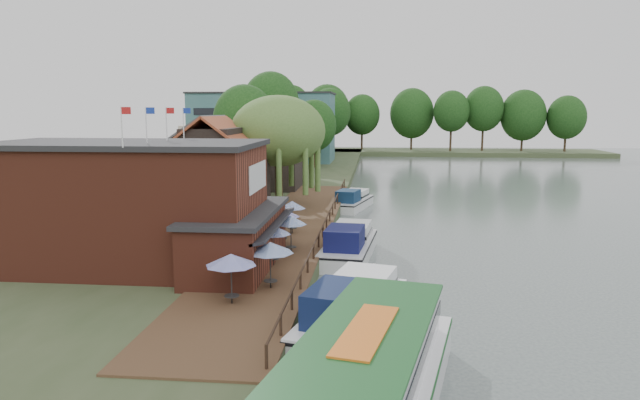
{
  "coord_description": "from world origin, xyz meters",
  "views": [
    {
      "loc": [
        -1.6,
        -32.42,
        9.98
      ],
      "look_at": [
        -6.0,
        12.0,
        3.0
      ],
      "focal_mm": 32.0,
      "sensor_mm": 36.0,
      "label": 1
    }
  ],
  "objects_px": {
    "umbrella_3": "(291,234)",
    "swan": "(321,364)",
    "willow": "(279,153)",
    "cruiser_0": "(353,303)",
    "umbrella_0": "(231,279)",
    "umbrella_4": "(282,226)",
    "umbrella_5": "(292,217)",
    "cottage_a": "(215,168)",
    "pub": "(160,204)",
    "umbrella_2": "(273,245)",
    "hotel_block": "(264,127)",
    "cottage_b": "(214,158)",
    "umbrella_1": "(270,265)",
    "cruiser_1": "(349,240)",
    "cottage_c": "(269,152)",
    "cruiser_2": "(353,198)",
    "tour_boat": "(360,390)"
  },
  "relations": [
    {
      "from": "umbrella_3",
      "to": "swan",
      "type": "height_order",
      "value": "umbrella_3"
    },
    {
      "from": "willow",
      "to": "cruiser_0",
      "type": "bearing_deg",
      "value": -73.27
    },
    {
      "from": "umbrella_0",
      "to": "umbrella_4",
      "type": "xyz_separation_m",
      "value": [
        0.32,
        12.37,
        0.0
      ]
    },
    {
      "from": "umbrella_5",
      "to": "cruiser_0",
      "type": "relative_size",
      "value": 0.22
    },
    {
      "from": "umbrella_3",
      "to": "cottage_a",
      "type": "bearing_deg",
      "value": 124.96
    },
    {
      "from": "umbrella_0",
      "to": "umbrella_5",
      "type": "distance_m",
      "value": 15.71
    },
    {
      "from": "pub",
      "to": "umbrella_2",
      "type": "relative_size",
      "value": 8.42
    },
    {
      "from": "pub",
      "to": "hotel_block",
      "type": "bearing_deg",
      "value": 96.43
    },
    {
      "from": "pub",
      "to": "cottage_a",
      "type": "distance_m",
      "value": 15.05
    },
    {
      "from": "umbrella_5",
      "to": "cottage_b",
      "type": "bearing_deg",
      "value": 123.26
    },
    {
      "from": "umbrella_5",
      "to": "swan",
      "type": "distance_m",
      "value": 20.33
    },
    {
      "from": "umbrella_0",
      "to": "swan",
      "type": "distance_m",
      "value": 6.51
    },
    {
      "from": "pub",
      "to": "swan",
      "type": "bearing_deg",
      "value": -45.42
    },
    {
      "from": "hotel_block",
      "to": "umbrella_1",
      "type": "xyz_separation_m",
      "value": [
        15.16,
        -74.91,
        -4.86
      ]
    },
    {
      "from": "umbrella_1",
      "to": "cruiser_1",
      "type": "xyz_separation_m",
      "value": [
        3.47,
        10.62,
        -1.03
      ]
    },
    {
      "from": "cottage_c",
      "to": "umbrella_4",
      "type": "bearing_deg",
      "value": -77.71
    },
    {
      "from": "umbrella_4",
      "to": "cottage_b",
      "type": "bearing_deg",
      "value": 117.95
    },
    {
      "from": "hotel_block",
      "to": "umbrella_1",
      "type": "distance_m",
      "value": 76.58
    },
    {
      "from": "cruiser_1",
      "to": "cruiser_2",
      "type": "relative_size",
      "value": 1.14
    },
    {
      "from": "umbrella_5",
      "to": "cruiser_1",
      "type": "xyz_separation_m",
      "value": [
        4.31,
        -2.56,
        -1.03
      ]
    },
    {
      "from": "hotel_block",
      "to": "cottage_c",
      "type": "relative_size",
      "value": 2.99
    },
    {
      "from": "umbrella_4",
      "to": "cruiser_1",
      "type": "relative_size",
      "value": 0.24
    },
    {
      "from": "pub",
      "to": "umbrella_3",
      "type": "relative_size",
      "value": 8.42
    },
    {
      "from": "umbrella_2",
      "to": "swan",
      "type": "height_order",
      "value": "umbrella_2"
    },
    {
      "from": "cottage_b",
      "to": "swan",
      "type": "bearing_deg",
      "value": -67.96
    },
    {
      "from": "cruiser_2",
      "to": "tour_boat",
      "type": "bearing_deg",
      "value": -73.62
    },
    {
      "from": "pub",
      "to": "cruiser_2",
      "type": "distance_m",
      "value": 28.72
    },
    {
      "from": "umbrella_3",
      "to": "swan",
      "type": "xyz_separation_m",
      "value": [
        3.28,
        -13.95,
        -2.07
      ]
    },
    {
      "from": "umbrella_1",
      "to": "umbrella_3",
      "type": "height_order",
      "value": "same"
    },
    {
      "from": "cottage_a",
      "to": "cruiser_1",
      "type": "distance_m",
      "value": 14.82
    },
    {
      "from": "umbrella_0",
      "to": "swan",
      "type": "relative_size",
      "value": 5.42
    },
    {
      "from": "cottage_b",
      "to": "umbrella_3",
      "type": "bearing_deg",
      "value": -62.78
    },
    {
      "from": "cottage_c",
      "to": "umbrella_2",
      "type": "height_order",
      "value": "cottage_c"
    },
    {
      "from": "cottage_b",
      "to": "tour_boat",
      "type": "height_order",
      "value": "cottage_b"
    },
    {
      "from": "willow",
      "to": "tour_boat",
      "type": "distance_m",
      "value": 36.59
    },
    {
      "from": "pub",
      "to": "cottage_b",
      "type": "distance_m",
      "value": 25.33
    },
    {
      "from": "umbrella_3",
      "to": "umbrella_1",
      "type": "bearing_deg",
      "value": -89.64
    },
    {
      "from": "pub",
      "to": "cottage_c",
      "type": "distance_m",
      "value": 34.01
    },
    {
      "from": "umbrella_0",
      "to": "swan",
      "type": "height_order",
      "value": "umbrella_0"
    },
    {
      "from": "umbrella_4",
      "to": "cruiser_1",
      "type": "distance_m",
      "value": 4.69
    },
    {
      "from": "umbrella_4",
      "to": "cottage_c",
      "type": "bearing_deg",
      "value": 102.29
    },
    {
      "from": "umbrella_5",
      "to": "umbrella_4",
      "type": "bearing_deg",
      "value": -93.53
    },
    {
      "from": "umbrella_3",
      "to": "cruiser_2",
      "type": "distance_m",
      "value": 23.48
    },
    {
      "from": "cruiser_2",
      "to": "umbrella_5",
      "type": "bearing_deg",
      "value": -88.38
    },
    {
      "from": "umbrella_3",
      "to": "umbrella_2",
      "type": "bearing_deg",
      "value": -101.43
    },
    {
      "from": "umbrella_0",
      "to": "tour_boat",
      "type": "distance_m",
      "value": 10.86
    },
    {
      "from": "cottage_a",
      "to": "cruiser_2",
      "type": "distance_m",
      "value": 16.59
    },
    {
      "from": "cottage_b",
      "to": "cottage_c",
      "type": "bearing_deg",
      "value": 66.04
    },
    {
      "from": "willow",
      "to": "cottage_a",
      "type": "bearing_deg",
      "value": -131.99
    },
    {
      "from": "cottage_a",
      "to": "umbrella_1",
      "type": "bearing_deg",
      "value": -66.67
    }
  ]
}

